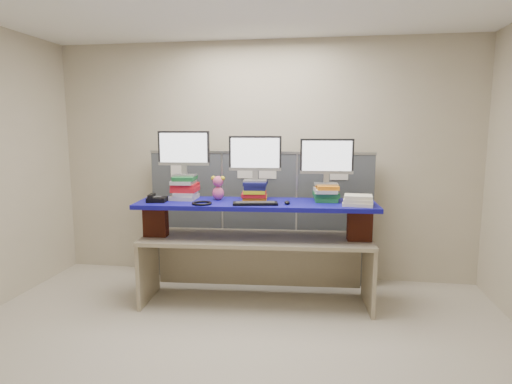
% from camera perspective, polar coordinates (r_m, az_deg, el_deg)
% --- Properties ---
extents(room, '(5.00, 4.00, 2.80)m').
position_cam_1_polar(room, '(3.16, -4.28, 1.36)').
color(room, beige).
rests_on(room, ground).
extents(cubicle_partition, '(2.60, 0.06, 1.53)m').
position_cam_1_polar(cubicle_partition, '(4.99, 0.43, -3.29)').
color(cubicle_partition, '#40464C').
rests_on(cubicle_partition, ground).
extents(desk, '(2.35, 0.83, 0.70)m').
position_cam_1_polar(desk, '(4.38, -0.00, -7.80)').
color(desk, tan).
rests_on(desk, ground).
extents(brick_pier_left, '(0.24, 0.14, 0.32)m').
position_cam_1_polar(brick_pier_left, '(4.46, -13.23, -3.76)').
color(brick_pier_left, maroon).
rests_on(brick_pier_left, desk).
extents(brick_pier_right, '(0.24, 0.14, 0.32)m').
position_cam_1_polar(brick_pier_right, '(4.29, 13.64, -4.25)').
color(brick_pier_right, maroon).
rests_on(brick_pier_right, desk).
extents(blue_board, '(2.41, 0.76, 0.04)m').
position_cam_1_polar(blue_board, '(4.27, -0.00, -1.61)').
color(blue_board, '#140B95').
rests_on(blue_board, brick_pier_left).
extents(book_stack_left, '(0.27, 0.32, 0.24)m').
position_cam_1_polar(book_stack_left, '(4.49, -9.47, 0.56)').
color(book_stack_left, beige).
rests_on(book_stack_left, blue_board).
extents(book_stack_center, '(0.28, 0.33, 0.19)m').
position_cam_1_polar(book_stack_center, '(4.38, -0.15, 0.17)').
color(book_stack_center, orange).
rests_on(book_stack_center, blue_board).
extents(book_stack_right, '(0.27, 0.33, 0.16)m').
position_cam_1_polar(book_stack_right, '(4.37, 9.30, -0.11)').
color(book_stack_right, '#1D6D31').
rests_on(book_stack_right, blue_board).
extents(monitor_left, '(0.53, 0.16, 0.46)m').
position_cam_1_polar(monitor_left, '(4.45, -9.59, 5.47)').
color(monitor_left, '#A3A3A8').
rests_on(monitor_left, book_stack_left).
extents(monitor_center, '(0.53, 0.16, 0.46)m').
position_cam_1_polar(monitor_center, '(4.33, -0.12, 4.86)').
color(monitor_center, '#A3A3A8').
rests_on(monitor_center, book_stack_center).
extents(monitor_right, '(0.53, 0.16, 0.46)m').
position_cam_1_polar(monitor_right, '(4.33, 9.40, 4.39)').
color(monitor_right, '#A3A3A8').
rests_on(monitor_right, book_stack_right).
extents(keyboard, '(0.45, 0.22, 0.03)m').
position_cam_1_polar(keyboard, '(4.11, -0.10, -1.53)').
color(keyboard, black).
rests_on(keyboard, blue_board).
extents(mouse, '(0.09, 0.12, 0.03)m').
position_cam_1_polar(mouse, '(4.15, 4.17, -1.40)').
color(mouse, black).
rests_on(mouse, blue_board).
extents(desk_phone, '(0.21, 0.19, 0.08)m').
position_cam_1_polar(desk_phone, '(4.38, -13.14, -0.90)').
color(desk_phone, black).
rests_on(desk_phone, blue_board).
extents(headset, '(0.21, 0.21, 0.02)m').
position_cam_1_polar(headset, '(4.16, -7.23, -1.50)').
color(headset, black).
rests_on(headset, blue_board).
extents(plush_toy, '(0.15, 0.11, 0.25)m').
position_cam_1_polar(plush_toy, '(4.38, -5.08, 0.58)').
color(plush_toy, '#E1558C').
rests_on(plush_toy, blue_board).
extents(binder_stack, '(0.30, 0.25, 0.10)m').
position_cam_1_polar(binder_stack, '(4.18, 13.46, -1.10)').
color(binder_stack, white).
rests_on(binder_stack, blue_board).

